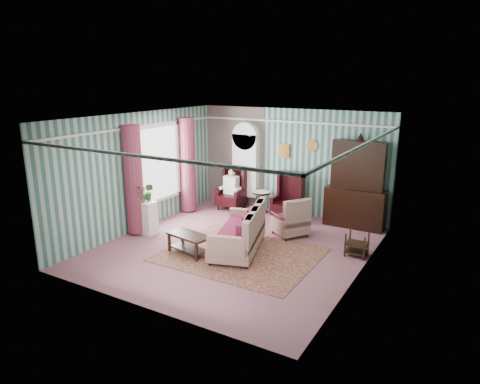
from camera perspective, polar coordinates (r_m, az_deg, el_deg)
The scene contains 17 objects.
floor at distance 9.70m, azimuth -0.56°, elevation -7.39°, with size 6.00×6.00×0.00m, color #965764.
room_shell at distance 9.59m, azimuth -3.24°, elevation 4.85°, with size 5.53×6.02×2.91m.
bookcase at distance 12.37m, azimuth 0.76°, elevation 2.99°, with size 0.80×0.28×2.24m, color white.
dresser_hutch at distance 11.05m, azimuth 15.29°, elevation 1.32°, with size 1.50×0.56×2.36m, color black.
wingback_left at distance 12.28m, azimuth -1.15°, elevation 0.52°, with size 0.76×0.80×1.25m, color black.
wingback_right at distance 11.50m, azimuth 6.32°, elevation -0.57°, with size 0.76×0.80×1.25m, color black.
seated_woman at distance 12.29m, azimuth -1.15°, elevation 0.37°, with size 0.44×0.40×1.18m, color white, non-canonical shape.
round_side_table at distance 12.07m, azimuth 2.88°, elevation -1.35°, with size 0.50×0.50×0.60m, color black.
nest_table at distance 9.50m, azimuth 15.33°, elevation -6.68°, with size 0.45×0.38×0.54m, color black.
plant_stand at distance 10.70m, azimuth -12.55°, elevation -3.30°, with size 0.55×0.35×0.80m, color white.
rug at distance 9.31m, azimuth 0.09°, elevation -8.32°, with size 3.20×2.60×0.01m, color #551C1C.
sofa at distance 9.37m, azimuth -0.28°, elevation -5.18°, with size 2.01×1.05×0.92m, color beige.
floral_armchair at distance 10.33m, azimuth 6.73°, elevation -3.30°, with size 0.79×0.76×0.93m, color beige.
coffee_table at distance 9.35m, azimuth -6.81°, elevation -6.89°, with size 0.98×0.47×0.45m, color black.
potted_plant_a at distance 10.44m, azimuth -13.27°, elevation -0.23°, with size 0.40×0.35×0.44m, color #235019.
potted_plant_b at distance 10.60m, azimuth -12.06°, elevation 0.01°, with size 0.23×0.19×0.42m, color #1C5A1C.
potted_plant_c at distance 10.58m, azimuth -12.93°, elevation -0.25°, with size 0.20×0.20×0.36m, color #174C1C.
Camera 1 is at (4.58, -7.70, 3.69)m, focal length 32.00 mm.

